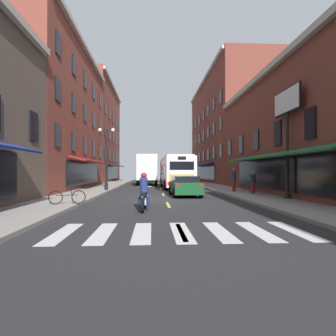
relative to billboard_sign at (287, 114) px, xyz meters
name	(u,v)px	position (x,y,z in m)	size (l,w,h in m)	color
ground_plane	(165,199)	(-7.05, 1.92, -5.11)	(34.80, 80.00, 0.10)	#28282B
lane_centre_dashes	(165,199)	(-7.05, 1.67, -5.06)	(0.14, 73.90, 0.01)	#DBCC4C
crosswalk_near	(181,232)	(-7.05, -8.08, -5.06)	(7.10, 2.80, 0.01)	silver
sidewalk_left	(71,198)	(-12.95, 1.92, -4.99)	(3.00, 80.00, 0.14)	gray
sidewalk_right	(256,197)	(-1.15, 1.92, -4.99)	(3.00, 80.00, 0.14)	gray
storefront_row_right	(316,104)	(4.33, 4.26, 1.65)	(9.44, 79.90, 16.26)	brown
billboard_sign	(287,114)	(0.00, 0.00, 0.00)	(0.40, 3.09, 6.41)	black
transit_bus	(175,172)	(-5.50, 13.03, -3.39)	(2.79, 11.30, 3.18)	white
box_truck	(147,170)	(-8.48, 19.56, -3.14)	(2.52, 6.78, 3.72)	white
sedan_near	(185,186)	(-5.59, 3.54, -4.34)	(2.01, 4.51, 1.39)	#144723
sedan_mid	(147,178)	(-8.63, 28.82, -4.38)	(1.95, 4.54, 1.32)	silver
motorcycle_rider	(144,194)	(-8.24, -3.64, -4.35)	(0.62, 2.07, 1.66)	black
bicycle_near	(67,197)	(-11.95, -2.17, -4.56)	(1.68, 0.53, 0.91)	black
pedestrian_near	(253,182)	(-0.70, 3.76, -4.08)	(0.53, 0.41, 1.60)	maroon
pedestrian_mid	(234,180)	(-1.44, 5.92, -4.00)	(0.36, 0.36, 1.79)	maroon
street_lamp_twin	(106,156)	(-11.76, 8.31, -2.01)	(1.42, 0.32, 5.26)	black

